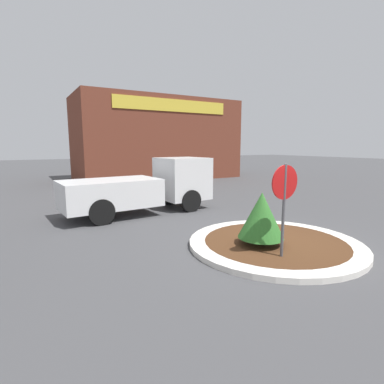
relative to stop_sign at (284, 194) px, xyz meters
name	(u,v)px	position (x,y,z in m)	size (l,w,h in m)	color
ground_plane	(274,246)	(0.70, 0.90, -1.63)	(120.00, 120.00, 0.00)	#474749
traffic_island	(274,244)	(0.70, 0.90, -1.56)	(4.68, 4.68, 0.14)	silver
stop_sign	(284,194)	(0.00, 0.00, 0.00)	(0.80, 0.07, 2.33)	#4C4C51
island_shrub	(261,215)	(0.17, 0.89, -0.69)	(1.20, 1.20, 1.40)	brown
utility_truck	(146,186)	(-0.75, 6.62, -0.55)	(6.16, 2.45, 2.21)	silver
storefront_building	(157,139)	(5.11, 18.75, 1.62)	(13.06, 6.07, 6.49)	brown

